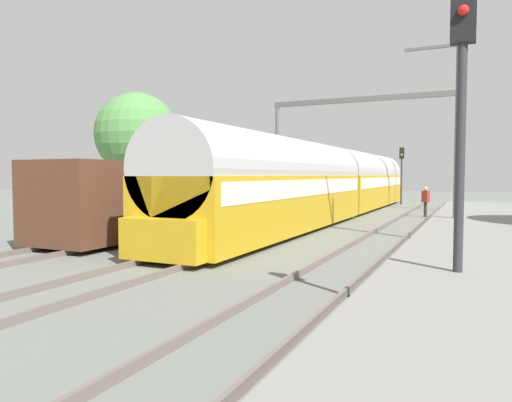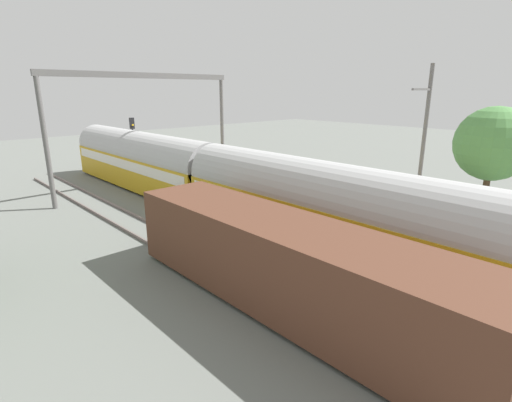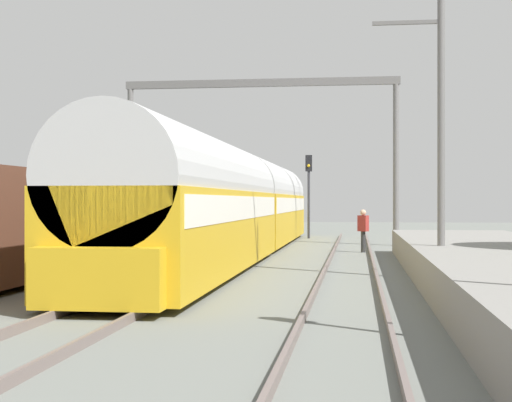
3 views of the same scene
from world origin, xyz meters
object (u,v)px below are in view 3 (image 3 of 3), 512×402
person_crossing (363,227)px  railway_signal_far (309,185)px  passenger_train (238,204)px  freight_car (23,224)px  catenary_gantry (260,125)px

person_crossing → railway_signal_far: railway_signal_far is taller
passenger_train → railway_signal_far: (1.92, 13.28, 0.99)m
freight_car → catenary_gantry: bearing=75.4°
passenger_train → railway_signal_far: bearing=81.8°
passenger_train → freight_car: bearing=-114.2°
freight_car → railway_signal_far: size_ratio=2.83×
passenger_train → person_crossing: size_ratio=18.99×
person_crossing → catenary_gantry: (-4.81, 5.05, 4.65)m
person_crossing → catenary_gantry: catenary_gantry is taller
railway_signal_far → catenary_gantry: 7.08m
freight_car → person_crossing: 14.87m
freight_car → person_crossing: bearing=51.9°
freight_car → catenary_gantry: 17.81m
passenger_train → catenary_gantry: (0.00, 7.03, 3.71)m
freight_car → catenary_gantry: catenary_gantry is taller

